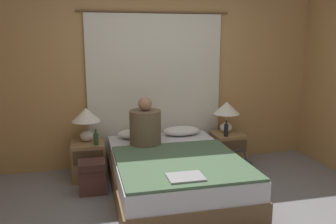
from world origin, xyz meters
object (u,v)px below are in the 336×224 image
(pillow_left, at_px, (137,134))
(handbag_on_floor, at_px, (237,168))
(lamp_left, at_px, (86,118))
(backpack_on_floor, at_px, (92,175))
(pillow_right, at_px, (181,131))
(beer_bottle_on_right_stand, at_px, (226,130))
(lamp_right, at_px, (227,111))
(beer_bottle_on_left_stand, at_px, (96,139))
(nightstand_right, at_px, (227,150))
(bed, at_px, (174,174))
(person_left_in_bed, at_px, (145,127))
(nightstand_left, at_px, (88,160))
(laptop_on_bed, at_px, (186,177))

(pillow_left, relative_size, handbag_on_floor, 1.43)
(lamp_left, height_order, backpack_on_floor, lamp_left)
(pillow_right, bearing_deg, beer_bottle_on_right_stand, -21.80)
(lamp_right, height_order, beer_bottle_on_left_stand, lamp_right)
(nightstand_right, height_order, lamp_right, lamp_right)
(bed, relative_size, pillow_right, 3.91)
(nightstand_right, height_order, handbag_on_floor, nightstand_right)
(person_left_in_bed, xyz_separation_m, beer_bottle_on_right_stand, (1.16, 0.16, -0.15))
(lamp_left, height_order, pillow_left, lamp_left)
(nightstand_left, distance_m, lamp_right, 2.03)
(lamp_right, xyz_separation_m, person_left_in_bed, (-1.24, -0.36, -0.07))
(nightstand_left, bearing_deg, backpack_on_floor, -85.88)
(pillow_left, bearing_deg, person_left_in_bed, -82.30)
(beer_bottle_on_right_stand, bearing_deg, handbag_on_floor, -75.43)
(lamp_left, relative_size, laptop_on_bed, 1.28)
(nightstand_left, distance_m, beer_bottle_on_right_stand, 1.90)
(laptop_on_bed, height_order, backpack_on_floor, laptop_on_bed)
(backpack_on_floor, distance_m, handbag_on_floor, 1.91)
(lamp_right, distance_m, pillow_right, 0.71)
(bed, height_order, nightstand_left, nightstand_left)
(nightstand_right, xyz_separation_m, handbag_on_floor, (-0.02, -0.38, -0.13))
(nightstand_left, relative_size, beer_bottle_on_left_stand, 2.29)
(nightstand_left, relative_size, laptop_on_bed, 1.39)
(handbag_on_floor, bearing_deg, lamp_left, 166.73)
(beer_bottle_on_left_stand, bearing_deg, laptop_on_bed, -60.03)
(pillow_right, bearing_deg, bed, -111.06)
(pillow_right, bearing_deg, lamp_left, -178.87)
(lamp_left, relative_size, handbag_on_floor, 1.22)
(nightstand_right, xyz_separation_m, pillow_left, (-1.29, 0.10, 0.29))
(bed, height_order, backpack_on_floor, bed)
(bed, relative_size, nightstand_left, 4.22)
(lamp_left, bearing_deg, backpack_on_floor, -86.45)
(pillow_left, xyz_separation_m, beer_bottle_on_left_stand, (-0.56, -0.23, 0.03))
(nightstand_left, xyz_separation_m, beer_bottle_on_right_stand, (1.87, -0.13, 0.33))
(nightstand_right, relative_size, lamp_left, 1.08)
(nightstand_left, relative_size, nightstand_right, 1.00)
(lamp_right, bearing_deg, nightstand_left, -177.75)
(pillow_left, relative_size, person_left_in_bed, 0.83)
(bed, relative_size, nightstand_right, 4.22)
(nightstand_right, bearing_deg, backpack_on_floor, -165.91)
(nightstand_right, relative_size, backpack_on_floor, 1.23)
(beer_bottle_on_right_stand, bearing_deg, nightstand_left, 176.06)
(beer_bottle_on_right_stand, bearing_deg, lamp_right, 67.60)
(lamp_right, xyz_separation_m, pillow_right, (-0.66, 0.03, -0.26))
(nightstand_right, xyz_separation_m, pillow_right, (-0.66, 0.10, 0.29))
(handbag_on_floor, bearing_deg, person_left_in_bed, 175.52)
(bed, height_order, nightstand_right, nightstand_right)
(nightstand_right, height_order, pillow_right, pillow_right)
(pillow_left, distance_m, beer_bottle_on_right_stand, 1.23)
(nightstand_left, bearing_deg, lamp_left, 90.00)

